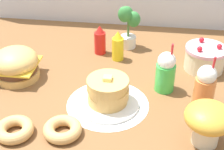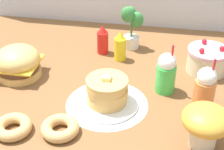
# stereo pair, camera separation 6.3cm
# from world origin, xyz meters

# --- Properties ---
(ground_plane) EXTENTS (2.36, 2.01, 0.02)m
(ground_plane) POSITION_xyz_m (0.00, 0.00, -0.01)
(ground_plane) COLOR brown
(doily_mat) EXTENTS (0.47, 0.47, 0.00)m
(doily_mat) POSITION_xyz_m (0.04, -0.10, 0.00)
(doily_mat) COLOR white
(doily_mat) RESTS_ON ground_plane
(burger) EXTENTS (0.28, 0.28, 0.20)m
(burger) POSITION_xyz_m (-0.57, 0.10, 0.10)
(burger) COLOR #DBA859
(burger) RESTS_ON ground_plane
(pancake_stack) EXTENTS (0.36, 0.36, 0.19)m
(pancake_stack) POSITION_xyz_m (0.04, -0.10, 0.08)
(pancake_stack) COLOR white
(pancake_stack) RESTS_ON doily_mat
(layer_cake) EXTENTS (0.26, 0.26, 0.19)m
(layer_cake) POSITION_xyz_m (0.61, 0.36, 0.08)
(layer_cake) COLOR beige
(layer_cake) RESTS_ON ground_plane
(ketchup_bottle) EXTENTS (0.08, 0.08, 0.21)m
(ketchup_bottle) POSITION_xyz_m (-0.11, 0.48, 0.10)
(ketchup_bottle) COLOR red
(ketchup_bottle) RESTS_ON ground_plane
(mustard_bottle) EXTENTS (0.08, 0.08, 0.21)m
(mustard_bottle) POSITION_xyz_m (0.03, 0.41, 0.10)
(mustard_bottle) COLOR yellow
(mustard_bottle) RESTS_ON ground_plane
(cream_soda_cup) EXTENTS (0.12, 0.12, 0.32)m
(cream_soda_cup) POSITION_xyz_m (0.35, 0.09, 0.12)
(cream_soda_cup) COLOR green
(cream_soda_cup) RESTS_ON ground_plane
(orange_float_cup) EXTENTS (0.12, 0.12, 0.32)m
(orange_float_cup) POSITION_xyz_m (0.56, -0.03, 0.12)
(orange_float_cup) COLOR orange
(orange_float_cup) RESTS_ON ground_plane
(donut_pink_glaze) EXTENTS (0.20, 0.20, 0.06)m
(donut_pink_glaze) POSITION_xyz_m (-0.39, -0.41, 0.03)
(donut_pink_glaze) COLOR tan
(donut_pink_glaze) RESTS_ON ground_plane
(donut_chocolate) EXTENTS (0.20, 0.20, 0.06)m
(donut_chocolate) POSITION_xyz_m (-0.15, -0.37, 0.03)
(donut_chocolate) COLOR tan
(donut_chocolate) RESTS_ON ground_plane
(potted_plant) EXTENTS (0.16, 0.12, 0.32)m
(potted_plant) POSITION_xyz_m (0.08, 0.60, 0.17)
(potted_plant) COLOR white
(potted_plant) RESTS_ON ground_plane
(mushroom_stool) EXTENTS (0.23, 0.23, 0.22)m
(mushroom_stool) POSITION_xyz_m (0.55, -0.33, 0.14)
(mushroom_stool) COLOR beige
(mushroom_stool) RESTS_ON ground_plane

